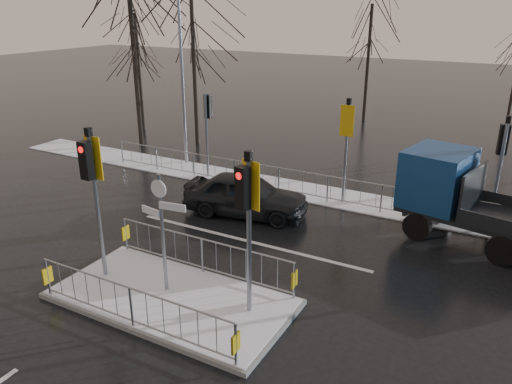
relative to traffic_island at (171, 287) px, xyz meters
The scene contains 12 objects.
ground 0.39m from the traffic_island, 42.90° to the right, with size 120.00×120.00×0.00m, color black.
snow_verge 8.60m from the traffic_island, 89.92° to the left, with size 30.00×2.00×0.04m, color white.
lane_markings 0.52m from the traffic_island, 88.07° to the right, with size 8.00×11.38×0.01m.
traffic_island is the anchor object (origin of this frame).
far_kerb_fixtures 8.11m from the traffic_island, 87.84° to the left, with size 18.00×0.65×3.83m.
car_far_lane 5.70m from the traffic_island, 100.82° to the left, with size 1.73×4.31×1.47m, color black.
flatbed_truck 9.20m from the traffic_island, 51.69° to the left, with size 6.16×3.24×2.71m.
tree_near_a 16.23m from the traffic_island, 133.66° to the left, with size 4.75×4.75×8.97m.
tree_near_b 15.57m from the traffic_island, 122.60° to the left, with size 4.00×4.00×7.55m.
tree_near_c 18.84m from the traffic_island, 132.79° to the left, with size 3.50×3.50×6.61m.
tree_far_a 22.52m from the traffic_island, 95.17° to the left, with size 3.75×3.75×7.08m.
street_lamp_left 12.17m from the traffic_island, 124.07° to the left, with size 1.25×0.18×8.20m.
Camera 1 is at (6.96, -8.30, 6.94)m, focal length 35.00 mm.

